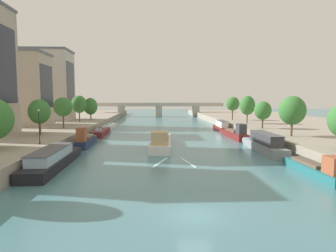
# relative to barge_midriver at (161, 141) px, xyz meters

# --- Properties ---
(ground_plane) EXTENTS (400.00, 400.00, 0.00)m
(ground_plane) POSITION_rel_barge_midriver_xyz_m (1.58, -29.45, -1.01)
(ground_plane) COLOR teal
(quay_left) EXTENTS (36.00, 170.00, 1.98)m
(quay_left) POSITION_rel_barge_midriver_xyz_m (-32.98, 25.55, -0.01)
(quay_left) COLOR gray
(quay_left) RESTS_ON ground
(quay_right) EXTENTS (36.00, 170.00, 1.98)m
(quay_right) POSITION_rel_barge_midriver_xyz_m (36.14, 25.55, -0.01)
(quay_right) COLOR gray
(quay_right) RESTS_ON ground
(barge_midriver) EXTENTS (4.28, 17.56, 3.27)m
(barge_midriver) POSITION_rel_barge_midriver_xyz_m (0.00, 0.00, 0.00)
(barge_midriver) COLOR silver
(barge_midriver) RESTS_ON ground
(wake_behind_barge) EXTENTS (5.59, 6.07, 0.03)m
(wake_behind_barge) POSITION_rel_barge_midriver_xyz_m (1.39, -11.97, -0.99)
(wake_behind_barge) COLOR silver
(wake_behind_barge) RESTS_ON ground
(moored_boat_left_gap_after) EXTENTS (3.18, 16.69, 2.40)m
(moored_boat_left_gap_after) POSITION_rel_barge_midriver_xyz_m (-13.34, -13.88, 0.00)
(moored_boat_left_gap_after) COLOR black
(moored_boat_left_gap_after) RESTS_ON ground
(moored_boat_left_far) EXTENTS (1.99, 10.81, 3.52)m
(moored_boat_left_far) POSITION_rel_barge_midriver_xyz_m (-12.94, 2.02, 0.02)
(moored_boat_left_far) COLOR #1E284C
(moored_boat_left_far) RESTS_ON ground
(moored_boat_left_near) EXTENTS (2.27, 12.97, 2.38)m
(moored_boat_left_near) POSITION_rel_barge_midriver_xyz_m (-12.83, 17.47, -0.33)
(moored_boat_left_near) COLOR maroon
(moored_boat_left_near) RESTS_ON ground
(moored_boat_left_lone) EXTENTS (2.66, 13.17, 2.11)m
(moored_boat_left_lone) POSITION_rel_barge_midriver_xyz_m (-13.19, 32.36, -0.47)
(moored_boat_left_lone) COLOR silver
(moored_boat_left_lone) RESTS_ON ground
(moored_boat_right_midway) EXTENTS (1.97, 11.15, 2.70)m
(moored_boat_right_midway) POSITION_rel_barge_midriver_xyz_m (16.04, -19.38, -0.20)
(moored_boat_right_midway) COLOR #23666B
(moored_boat_right_midway) RESTS_ON ground
(moored_boat_right_near) EXTENTS (2.68, 15.01, 2.99)m
(moored_boat_right_near) POSITION_rel_barge_midriver_xyz_m (15.95, -4.88, 0.25)
(moored_boat_right_near) COLOR gray
(moored_boat_right_near) RESTS_ON ground
(moored_boat_right_lone) EXTENTS (2.48, 12.43, 3.34)m
(moored_boat_right_lone) POSITION_rel_barge_midriver_xyz_m (15.63, 10.18, 0.01)
(moored_boat_right_lone) COLOR maroon
(moored_boat_right_lone) RESTS_ON ground
(moored_boat_right_second) EXTENTS (2.18, 11.55, 2.61)m
(moored_boat_right_second) POSITION_rel_barge_midriver_xyz_m (16.21, 24.94, 0.08)
(moored_boat_right_second) COLOR maroon
(moored_boat_right_second) RESTS_ON ground
(tree_left_end_of_row) EXTENTS (3.65, 3.65, 6.11)m
(tree_left_end_of_row) POSITION_rel_barge_midriver_xyz_m (-20.59, 1.90, 5.00)
(tree_left_end_of_row) COLOR brown
(tree_left_end_of_row) RESTS_ON quay_left
(tree_left_second) EXTENTS (3.91, 3.91, 6.49)m
(tree_left_second) POSITION_rel_barge_midriver_xyz_m (-20.11, 13.84, 5.46)
(tree_left_second) COLOR brown
(tree_left_second) RESTS_ON quay_left
(tree_left_far) EXTENTS (3.88, 3.88, 6.99)m
(tree_left_far) POSITION_rel_barge_midriver_xyz_m (-20.26, 28.43, 5.68)
(tree_left_far) COLOR brown
(tree_left_far) RESTS_ON quay_left
(tree_left_nearest) EXTENTS (4.07, 4.07, 6.33)m
(tree_left_nearest) POSITION_rel_barge_midriver_xyz_m (-19.93, 41.16, 4.78)
(tree_left_nearest) COLOR brown
(tree_left_nearest) RESTS_ON quay_left
(tree_right_third) EXTENTS (4.36, 4.36, 6.68)m
(tree_right_third) POSITION_rel_barge_midriver_xyz_m (21.73, -1.76, 5.27)
(tree_right_third) COLOR brown
(tree_right_third) RESTS_ON quay_right
(tree_right_midway) EXTENTS (3.51, 3.51, 5.65)m
(tree_right_midway) POSITION_rel_barge_midriver_xyz_m (21.61, 11.04, 4.70)
(tree_right_midway) COLOR brown
(tree_right_midway) RESTS_ON quay_right
(tree_right_nearest) EXTENTS (3.74, 3.74, 6.88)m
(tree_right_nearest) POSITION_rel_barge_midriver_xyz_m (22.24, 23.15, 5.46)
(tree_right_nearest) COLOR brown
(tree_right_nearest) RESTS_ON quay_right
(tree_right_end_of_row) EXTENTS (3.83, 3.83, 6.66)m
(tree_right_end_of_row) POSITION_rel_barge_midriver_xyz_m (21.75, 34.97, 5.64)
(tree_right_end_of_row) COLOR brown
(tree_right_end_of_row) RESTS_ON quay_right
(lamppost_left_bank) EXTENTS (0.28, 0.28, 4.81)m
(lamppost_left_bank) POSITION_rel_barge_midriver_xyz_m (-16.87, -8.44, 3.61)
(lamppost_left_bank) COLOR black
(lamppost_left_bank) RESTS_ON quay_left
(building_left_far_end) EXTENTS (13.14, 10.47, 16.83)m
(building_left_far_end) POSITION_rel_barge_midriver_xyz_m (-32.10, 21.01, 9.41)
(building_left_far_end) COLOR #B2A38E
(building_left_far_end) RESTS_ON quay_left
(building_left_middle) EXTENTS (14.87, 10.55, 20.02)m
(building_left_middle) POSITION_rel_barge_midriver_xyz_m (-32.10, 38.25, 11.00)
(building_left_middle) COLOR #BCB2A8
(building_left_middle) RESTS_ON quay_left
(bridge_far) EXTENTS (57.12, 4.40, 6.17)m
(bridge_far) POSITION_rel_barge_midriver_xyz_m (1.58, 82.88, 2.88)
(bridge_far) COLOR #ADA899
(bridge_far) RESTS_ON ground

